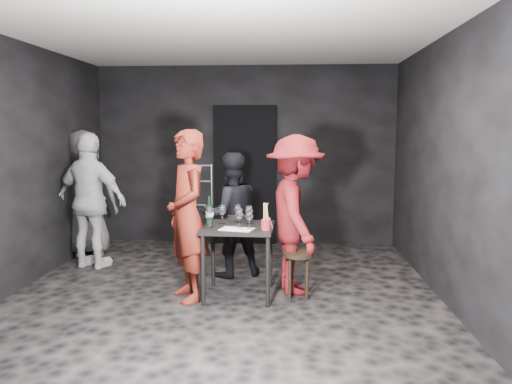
# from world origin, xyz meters

# --- Properties ---
(floor) EXTENTS (4.50, 5.00, 0.02)m
(floor) POSITION_xyz_m (0.00, 0.00, 0.00)
(floor) COLOR black
(floor) RESTS_ON ground
(ceiling) EXTENTS (4.50, 5.00, 0.02)m
(ceiling) POSITION_xyz_m (0.00, 0.00, 2.70)
(ceiling) COLOR silver
(ceiling) RESTS_ON ground
(wall_back) EXTENTS (4.50, 0.04, 2.70)m
(wall_back) POSITION_xyz_m (0.00, 2.50, 1.35)
(wall_back) COLOR black
(wall_back) RESTS_ON ground
(wall_front) EXTENTS (4.50, 0.04, 2.70)m
(wall_front) POSITION_xyz_m (0.00, -2.50, 1.35)
(wall_front) COLOR black
(wall_front) RESTS_ON ground
(wall_left) EXTENTS (0.04, 5.00, 2.70)m
(wall_left) POSITION_xyz_m (-2.25, 0.00, 1.35)
(wall_left) COLOR black
(wall_left) RESTS_ON ground
(wall_right) EXTENTS (0.04, 5.00, 2.70)m
(wall_right) POSITION_xyz_m (2.25, 0.00, 1.35)
(wall_right) COLOR black
(wall_right) RESTS_ON ground
(doorway) EXTENTS (0.95, 0.10, 2.10)m
(doorway) POSITION_xyz_m (0.00, 2.44, 1.05)
(doorway) COLOR black
(doorway) RESTS_ON ground
(wallbox_upper) EXTENTS (0.12, 0.06, 0.12)m
(wallbox_upper) POSITION_xyz_m (0.85, 2.45, 1.45)
(wallbox_upper) COLOR #B7B7B2
(wallbox_upper) RESTS_ON wall_back
(wallbox_lower) EXTENTS (0.10, 0.06, 0.14)m
(wallbox_lower) POSITION_xyz_m (1.05, 2.45, 1.40)
(wallbox_lower) COLOR #B7B7B2
(wallbox_lower) RESTS_ON wall_back
(hand_truck) EXTENTS (0.41, 0.35, 1.23)m
(hand_truck) POSITION_xyz_m (-0.67, 2.20, 0.22)
(hand_truck) COLOR #B2B2B7
(hand_truck) RESTS_ON floor
(tasting_table) EXTENTS (0.72, 0.72, 0.75)m
(tasting_table) POSITION_xyz_m (0.16, -0.03, 0.65)
(tasting_table) COLOR black
(tasting_table) RESTS_ON floor
(stool) EXTENTS (0.33, 0.33, 0.47)m
(stool) POSITION_xyz_m (0.78, -0.00, 0.37)
(stool) COLOR #33231A
(stool) RESTS_ON floor
(server_red) EXTENTS (0.78, 0.88, 2.02)m
(server_red) POSITION_xyz_m (-0.35, -0.15, 1.01)
(server_red) COLOR maroon
(server_red) RESTS_ON floor
(woman_black) EXTENTS (0.80, 0.63, 1.45)m
(woman_black) POSITION_xyz_m (-0.01, 0.70, 0.72)
(woman_black) COLOR black
(woman_black) RESTS_ON floor
(man_maroon) EXTENTS (0.81, 1.32, 1.90)m
(man_maroon) POSITION_xyz_m (0.75, 0.15, 0.95)
(man_maroon) COLOR maroon
(man_maroon) RESTS_ON floor
(bystander_cream) EXTENTS (1.24, 0.84, 1.94)m
(bystander_cream) POSITION_xyz_m (-1.80, 0.94, 0.97)
(bystander_cream) COLOR white
(bystander_cream) RESTS_ON floor
(bystander_grey) EXTENTS (1.08, 0.73, 2.02)m
(bystander_grey) POSITION_xyz_m (-2.14, 1.56, 1.01)
(bystander_grey) COLOR #5C5C5D
(bystander_grey) RESTS_ON floor
(tasting_mat) EXTENTS (0.36, 0.28, 0.00)m
(tasting_mat) POSITION_xyz_m (0.16, -0.23, 0.75)
(tasting_mat) COLOR white
(tasting_mat) RESTS_ON tasting_table
(wine_glass_a) EXTENTS (0.11, 0.11, 0.22)m
(wine_glass_a) POSITION_xyz_m (-0.12, -0.12, 0.86)
(wine_glass_a) COLOR white
(wine_glass_a) RESTS_ON tasting_table
(wine_glass_b) EXTENTS (0.11, 0.11, 0.22)m
(wine_glass_b) POSITION_xyz_m (-0.03, 0.05, 0.86)
(wine_glass_b) COLOR white
(wine_glass_b) RESTS_ON tasting_table
(wine_glass_c) EXTENTS (0.08, 0.08, 0.21)m
(wine_glass_c) POSITION_xyz_m (0.13, 0.16, 0.85)
(wine_glass_c) COLOR white
(wine_glass_c) RESTS_ON tasting_table
(wine_glass_d) EXTENTS (0.10, 0.10, 0.22)m
(wine_glass_d) POSITION_xyz_m (0.18, -0.15, 0.86)
(wine_glass_d) COLOR white
(wine_glass_d) RESTS_ON tasting_table
(wine_glass_e) EXTENTS (0.09, 0.09, 0.20)m
(wine_glass_e) POSITION_xyz_m (0.28, -0.19, 0.85)
(wine_glass_e) COLOR white
(wine_glass_e) RESTS_ON tasting_table
(wine_glass_f) EXTENTS (0.10, 0.10, 0.21)m
(wine_glass_f) POSITION_xyz_m (0.26, 0.08, 0.86)
(wine_glass_f) COLOR white
(wine_glass_f) RESTS_ON tasting_table
(wine_bottle) EXTENTS (0.07, 0.07, 0.31)m
(wine_bottle) POSITION_xyz_m (-0.15, -0.03, 0.87)
(wine_bottle) COLOR black
(wine_bottle) RESTS_ON tasting_table
(breadstick_cup) EXTENTS (0.09, 0.09, 0.29)m
(breadstick_cup) POSITION_xyz_m (0.45, -0.23, 0.88)
(breadstick_cup) COLOR #A3202B
(breadstick_cup) RESTS_ON tasting_table
(reserved_card) EXTENTS (0.08, 0.12, 0.09)m
(reserved_card) POSITION_xyz_m (0.47, -0.11, 0.80)
(reserved_card) COLOR white
(reserved_card) RESTS_ON tasting_table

